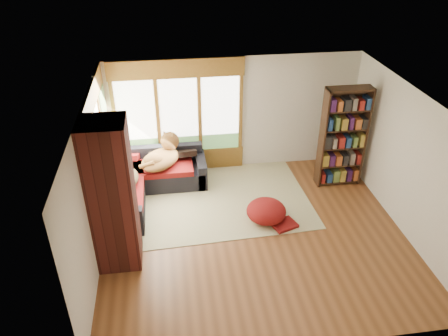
{
  "coord_description": "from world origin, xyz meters",
  "views": [
    {
      "loc": [
        -1.44,
        -6.2,
        5.23
      ],
      "look_at": [
        -0.45,
        0.85,
        0.95
      ],
      "focal_mm": 35.0,
      "sensor_mm": 36.0,
      "label": 1
    }
  ],
  "objects_px": {
    "brick_chimney": "(112,197)",
    "sectional_sofa": "(148,179)",
    "bookshelf": "(343,138)",
    "pouf": "(266,211)",
    "area_rug": "(220,198)",
    "dog_brindle": "(126,171)",
    "dog_tan": "(162,152)"
  },
  "relations": [
    {
      "from": "area_rug",
      "to": "pouf",
      "type": "distance_m",
      "value": 1.17
    },
    {
      "from": "brick_chimney",
      "to": "dog_tan",
      "type": "relative_size",
      "value": 2.26
    },
    {
      "from": "brick_chimney",
      "to": "area_rug",
      "type": "xyz_separation_m",
      "value": [
        1.92,
        1.56,
        -1.29
      ]
    },
    {
      "from": "dog_brindle",
      "to": "area_rug",
      "type": "bearing_deg",
      "value": -97.12
    },
    {
      "from": "sectional_sofa",
      "to": "pouf",
      "type": "bearing_deg",
      "value": -34.65
    },
    {
      "from": "sectional_sofa",
      "to": "bookshelf",
      "type": "bearing_deg",
      "value": -7.28
    },
    {
      "from": "brick_chimney",
      "to": "dog_tan",
      "type": "bearing_deg",
      "value": 70.38
    },
    {
      "from": "pouf",
      "to": "dog_tan",
      "type": "xyz_separation_m",
      "value": [
        -1.91,
        1.51,
        0.6
      ]
    },
    {
      "from": "sectional_sofa",
      "to": "dog_brindle",
      "type": "bearing_deg",
      "value": -140.52
    },
    {
      "from": "brick_chimney",
      "to": "area_rug",
      "type": "bearing_deg",
      "value": 39.1
    },
    {
      "from": "pouf",
      "to": "dog_tan",
      "type": "distance_m",
      "value": 2.51
    },
    {
      "from": "bookshelf",
      "to": "pouf",
      "type": "height_order",
      "value": "bookshelf"
    },
    {
      "from": "brick_chimney",
      "to": "area_rug",
      "type": "distance_m",
      "value": 2.8
    },
    {
      "from": "area_rug",
      "to": "dog_brindle",
      "type": "bearing_deg",
      "value": 176.42
    },
    {
      "from": "brick_chimney",
      "to": "dog_tan",
      "type": "height_order",
      "value": "brick_chimney"
    },
    {
      "from": "sectional_sofa",
      "to": "area_rug",
      "type": "height_order",
      "value": "sectional_sofa"
    },
    {
      "from": "bookshelf",
      "to": "dog_tan",
      "type": "xyz_separation_m",
      "value": [
        -3.75,
        0.4,
        -0.28
      ]
    },
    {
      "from": "dog_tan",
      "to": "dog_brindle",
      "type": "relative_size",
      "value": 1.41
    },
    {
      "from": "dog_tan",
      "to": "sectional_sofa",
      "type": "bearing_deg",
      "value": 157.32
    },
    {
      "from": "dog_tan",
      "to": "bookshelf",
      "type": "bearing_deg",
      "value": -56.41
    },
    {
      "from": "brick_chimney",
      "to": "sectional_sofa",
      "type": "distance_m",
      "value": 2.32
    },
    {
      "from": "sectional_sofa",
      "to": "area_rug",
      "type": "xyz_separation_m",
      "value": [
        1.48,
        -0.49,
        -0.3
      ]
    },
    {
      "from": "dog_tan",
      "to": "brick_chimney",
      "type": "bearing_deg",
      "value": -159.87
    },
    {
      "from": "pouf",
      "to": "dog_tan",
      "type": "bearing_deg",
      "value": 141.65
    },
    {
      "from": "brick_chimney",
      "to": "bookshelf",
      "type": "relative_size",
      "value": 1.19
    },
    {
      "from": "sectional_sofa",
      "to": "brick_chimney",
      "type": "bearing_deg",
      "value": -106.46
    },
    {
      "from": "area_rug",
      "to": "bookshelf",
      "type": "distance_m",
      "value": 2.85
    },
    {
      "from": "pouf",
      "to": "dog_tan",
      "type": "relative_size",
      "value": 0.66
    },
    {
      "from": "brick_chimney",
      "to": "area_rug",
      "type": "height_order",
      "value": "brick_chimney"
    },
    {
      "from": "area_rug",
      "to": "bookshelf",
      "type": "height_order",
      "value": "bookshelf"
    },
    {
      "from": "sectional_sofa",
      "to": "dog_tan",
      "type": "relative_size",
      "value": 1.91
    },
    {
      "from": "pouf",
      "to": "area_rug",
      "type": "bearing_deg",
      "value": 132.81
    }
  ]
}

